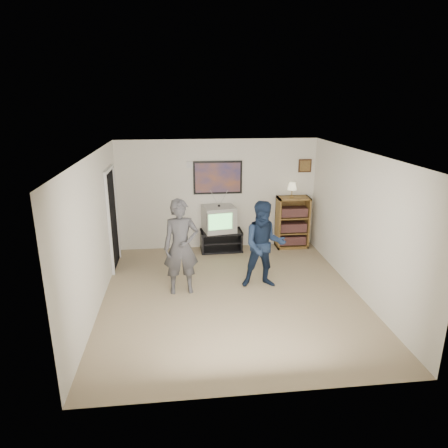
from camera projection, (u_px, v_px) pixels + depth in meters
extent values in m
cube|color=#91775C|center=(232.00, 295.00, 7.09)|extent=(4.50, 5.00, 0.01)
cube|color=white|center=(233.00, 154.00, 6.34)|extent=(4.50, 5.00, 0.01)
cube|color=silver|center=(218.00, 195.00, 9.08)|extent=(4.50, 0.01, 2.50)
cube|color=silver|center=(95.00, 233.00, 6.47)|extent=(0.01, 5.00, 2.50)
cube|color=silver|center=(360.00, 224.00, 6.95)|extent=(0.01, 5.00, 2.50)
cube|color=black|center=(221.00, 232.00, 9.07)|extent=(0.95, 0.54, 0.04)
cube|color=black|center=(221.00, 249.00, 9.20)|extent=(0.95, 0.54, 0.04)
cube|color=black|center=(202.00, 241.00, 9.09)|extent=(0.05, 0.50, 0.47)
cube|color=black|center=(240.00, 240.00, 9.18)|extent=(0.05, 0.50, 0.47)
imported|color=#3E3D41|center=(181.00, 247.00, 6.99)|extent=(0.66, 0.46, 1.71)
imported|color=#142138|center=(264.00, 245.00, 7.21)|extent=(0.83, 0.67, 1.63)
cube|color=white|center=(178.00, 221.00, 7.02)|extent=(0.07, 0.12, 0.03)
cube|color=white|center=(263.00, 228.00, 7.37)|extent=(0.06, 0.12, 0.03)
cube|color=black|center=(218.00, 178.00, 8.94)|extent=(1.10, 0.03, 0.75)
cube|color=white|center=(193.00, 165.00, 8.80)|extent=(0.28, 0.02, 0.14)
cube|color=black|center=(305.00, 166.00, 9.09)|extent=(0.30, 0.03, 0.30)
cube|color=black|center=(112.00, 220.00, 8.07)|extent=(0.03, 0.85, 2.00)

